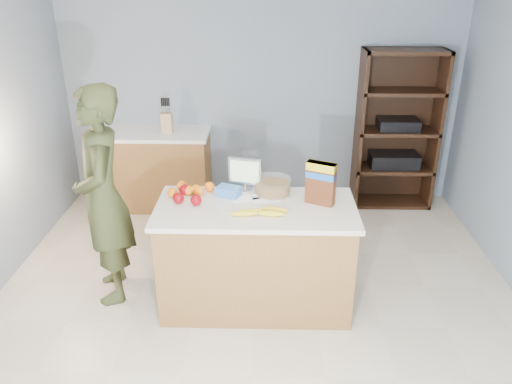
{
  "coord_description": "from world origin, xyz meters",
  "views": [
    {
      "loc": [
        0.09,
        -3.17,
        2.59
      ],
      "look_at": [
        0.0,
        0.35,
        1.0
      ],
      "focal_mm": 35.0,
      "sensor_mm": 36.0,
      "label": 1
    }
  ],
  "objects_px": {
    "person": "(103,197)",
    "cereal_box": "(321,180)",
    "shelving_unit": "(396,132)",
    "tv": "(245,172)",
    "counter_peninsula": "(256,260)"
  },
  "relations": [
    {
      "from": "person",
      "to": "cereal_box",
      "type": "relative_size",
      "value": 5.35
    },
    {
      "from": "person",
      "to": "shelving_unit",
      "type": "bearing_deg",
      "value": 106.63
    },
    {
      "from": "shelving_unit",
      "to": "tv",
      "type": "height_order",
      "value": "shelving_unit"
    },
    {
      "from": "person",
      "to": "tv",
      "type": "xyz_separation_m",
      "value": [
        1.14,
        0.18,
        0.15
      ]
    },
    {
      "from": "counter_peninsula",
      "to": "cereal_box",
      "type": "distance_m",
      "value": 0.85
    },
    {
      "from": "person",
      "to": "tv",
      "type": "distance_m",
      "value": 1.16
    },
    {
      "from": "shelving_unit",
      "to": "tv",
      "type": "relative_size",
      "value": 6.38
    },
    {
      "from": "shelving_unit",
      "to": "person",
      "type": "relative_size",
      "value": 0.99
    },
    {
      "from": "counter_peninsula",
      "to": "person",
      "type": "height_order",
      "value": "person"
    },
    {
      "from": "counter_peninsula",
      "to": "tv",
      "type": "relative_size",
      "value": 5.53
    },
    {
      "from": "counter_peninsula",
      "to": "shelving_unit",
      "type": "distance_m",
      "value": 2.61
    },
    {
      "from": "counter_peninsula",
      "to": "cereal_box",
      "type": "relative_size",
      "value": 4.6
    },
    {
      "from": "person",
      "to": "tv",
      "type": "bearing_deg",
      "value": 81.01
    },
    {
      "from": "counter_peninsula",
      "to": "cereal_box",
      "type": "bearing_deg",
      "value": 7.72
    },
    {
      "from": "person",
      "to": "cereal_box",
      "type": "height_order",
      "value": "person"
    }
  ]
}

